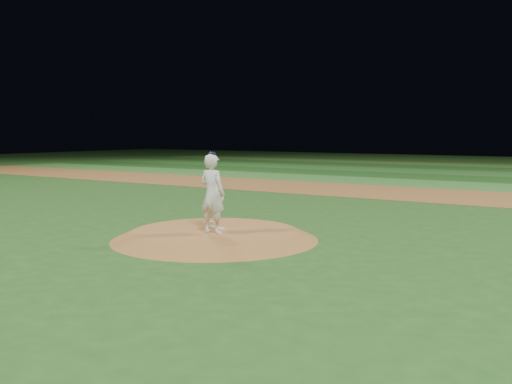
# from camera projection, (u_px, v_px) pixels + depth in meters

# --- Properties ---
(ground) EXTENTS (120.00, 120.00, 0.00)m
(ground) POSITION_uv_depth(u_px,v_px,m) (215.00, 239.00, 15.23)
(ground) COLOR #23511A
(ground) RESTS_ON ground
(infield_dirt_band) EXTENTS (70.00, 6.00, 0.02)m
(infield_dirt_band) POSITION_uv_depth(u_px,v_px,m) (395.00, 193.00, 26.87)
(infield_dirt_band) COLOR brown
(infield_dirt_band) RESTS_ON ground
(outfield_stripe_0) EXTENTS (70.00, 5.00, 0.02)m
(outfield_stripe_0) POSITION_uv_depth(u_px,v_px,m) (430.00, 184.00, 31.44)
(outfield_stripe_0) COLOR #34752A
(outfield_stripe_0) RESTS_ON ground
(outfield_stripe_1) EXTENTS (70.00, 5.00, 0.02)m
(outfield_stripe_1) POSITION_uv_depth(u_px,v_px,m) (453.00, 178.00, 35.60)
(outfield_stripe_1) COLOR #1B4A18
(outfield_stripe_1) RESTS_ON ground
(outfield_stripe_2) EXTENTS (70.00, 5.00, 0.02)m
(outfield_stripe_2) POSITION_uv_depth(u_px,v_px,m) (472.00, 173.00, 39.76)
(outfield_stripe_2) COLOR #2A6223
(outfield_stripe_2) RESTS_ON ground
(outfield_stripe_3) EXTENTS (70.00, 5.00, 0.02)m
(outfield_stripe_3) POSITION_uv_depth(u_px,v_px,m) (487.00, 169.00, 43.92)
(outfield_stripe_3) COLOR #1D4D18
(outfield_stripe_3) RESTS_ON ground
(outfield_stripe_4) EXTENTS (70.00, 5.00, 0.02)m
(outfield_stripe_4) POSITION_uv_depth(u_px,v_px,m) (499.00, 166.00, 48.08)
(outfield_stripe_4) COLOR #386A26
(outfield_stripe_4) RESTS_ON ground
(outfield_stripe_5) EXTENTS (70.00, 5.00, 0.02)m
(outfield_stripe_5) POSITION_uv_depth(u_px,v_px,m) (510.00, 163.00, 52.23)
(outfield_stripe_5) COLOR #244C18
(outfield_stripe_5) RESTS_ON ground
(pitchers_mound) EXTENTS (5.50, 5.50, 0.25)m
(pitchers_mound) POSITION_uv_depth(u_px,v_px,m) (215.00, 235.00, 15.21)
(pitchers_mound) COLOR #A16732
(pitchers_mound) RESTS_ON ground
(pitching_rubber) EXTENTS (0.61, 0.31, 0.03)m
(pitching_rubber) POSITION_uv_depth(u_px,v_px,m) (217.00, 228.00, 15.53)
(pitching_rubber) COLOR silver
(pitching_rubber) RESTS_ON pitchers_mound
(rosin_bag) EXTENTS (0.12, 0.12, 0.06)m
(rosin_bag) POSITION_uv_depth(u_px,v_px,m) (212.00, 222.00, 16.39)
(rosin_bag) COLOR silver
(rosin_bag) RESTS_ON pitchers_mound
(pitcher_on_mound) EXTENTS (0.77, 0.53, 2.11)m
(pitcher_on_mound) POSITION_uv_depth(u_px,v_px,m) (212.00, 193.00, 14.62)
(pitcher_on_mound) COLOR white
(pitcher_on_mound) RESTS_ON pitchers_mound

